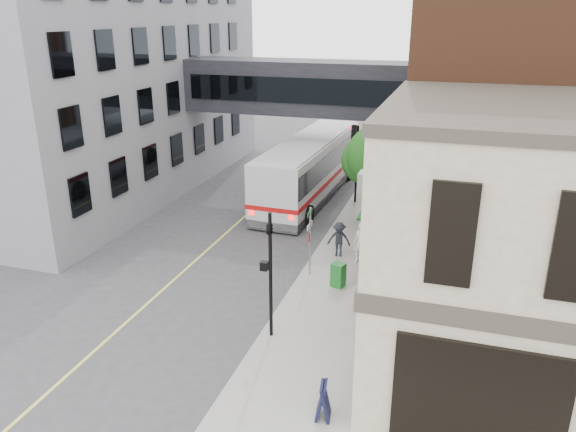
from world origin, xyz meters
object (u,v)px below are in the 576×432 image
Objects in this scene: bus at (310,165)px; sandwich_board at (323,401)px; pedestrian_b at (368,251)px; newspaper_box at (338,275)px; pedestrian_a at (361,243)px; pedestrian_c at (339,239)px.

sandwich_board is at bearing -73.53° from bus.
bus reaches higher than pedestrian_b.
pedestrian_b is at bearing -61.41° from bus.
newspaper_box is 0.93× the size of sandwich_board.
pedestrian_a reaches higher than newspaper_box.
pedestrian_c is (3.69, -8.42, -0.99)m from bus.
newspaper_box is at bearing -85.48° from pedestrian_c.
pedestrian_a is 1.15× the size of pedestrian_c.
pedestrian_b is 1.12× the size of pedestrian_c.
pedestrian_b is at bearing -51.98° from pedestrian_a.
pedestrian_b reaches higher than pedestrian_c.
pedestrian_c is (-1.10, 0.48, -0.13)m from pedestrian_a.
sandwich_board is (0.87, -10.23, -0.40)m from pedestrian_a.
bus is 8.00× the size of pedestrian_c.
pedestrian_b is 1.70× the size of sandwich_board.
pedestrian_a is 1.03× the size of pedestrian_b.
pedestrian_c is at bearing 122.84° from pedestrian_b.
pedestrian_c reaches higher than newspaper_box.
sandwich_board reaches higher than newspaper_box.
newspaper_box is at bearing -136.69° from pedestrian_b.
pedestrian_c is 1.52× the size of sandwich_board.
pedestrian_a reaches higher than pedestrian_c.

